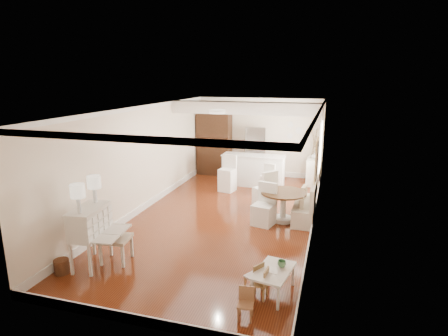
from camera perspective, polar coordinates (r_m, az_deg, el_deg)
The scene contains 20 objects.
room at distance 9.48m, azimuth 0.72°, elevation 4.38°, with size 9.00×9.04×2.82m.
secretary_bureau at distance 7.62m, azimuth -19.66°, elevation -9.81°, with size 0.91×0.93×1.17m, color silver.
gustavian_armchair at distance 7.65m, azimuth -16.18°, elevation -10.15°, with size 0.57×0.57×0.99m, color silver.
wicker_basket at distance 7.70m, azimuth -23.50°, elevation -13.59°, with size 0.27×0.27×0.27m, color #522D19.
kids_table at distance 6.52m, azimuth 7.52°, elevation -16.82°, with size 0.53×0.88×0.44m, color silver.
kids_chair_a at distance 6.39m, azimuth 5.42°, elevation -16.99°, with size 0.26×0.26×0.53m, color tan.
kids_chair_b at distance 6.57m, azimuth 4.55°, elevation -16.05°, with size 0.25×0.25×0.53m, color #9B7746.
kids_chair_c at distance 5.90m, azimuth 3.29°, elevation -20.00°, with size 0.24×0.24×0.49m, color #976644.
banquette at distance 9.69m, azimuth 12.20°, elevation -4.83°, with size 0.52×1.60×0.98m, color silver.
dining_table at distance 9.46m, azimuth 8.99°, elevation -5.83°, with size 1.12×1.12×0.76m, color #4C3018.
slip_chair_near at distance 9.15m, azimuth 6.09°, elevation -5.57°, with size 0.48×0.51×1.02m, color white.
slip_chair_far at distance 10.42m, azimuth 6.23°, elevation -3.08°, with size 0.50×0.52×1.05m, color white.
breakfast_counter at distance 12.41m, azimuth 4.48°, elevation -0.33°, with size 2.05×0.65×1.03m, color white.
bar_stool_left at distance 11.74m, azimuth 0.50°, elevation -0.83°, with size 0.46×0.46×1.14m, color white.
bar_stool_right at distance 11.61m, azimuth 6.62°, elevation -1.68°, with size 0.36×0.36×0.91m, color white.
pantry_cabinet at distance 13.73m, azimuth -1.48°, elevation 3.78°, with size 1.20×0.60×2.30m, color #381E11.
fridge at distance 13.29m, azimuth 6.31°, elevation 2.27°, with size 0.75×0.65×1.80m, color silver.
sideboard at distance 12.91m, azimuth 13.40°, elevation -0.45°, with size 0.41×0.92×0.88m, color white.
pencil_cup at distance 6.50m, azimuth 8.80°, elevation -14.22°, with size 0.14×0.14×0.11m, color #518B5B.
branch_vase at distance 12.80m, azimuth 13.56°, elevation 1.88°, with size 0.18×0.18×0.19m, color white.
Camera 1 is at (2.59, -8.68, 3.52)m, focal length 30.00 mm.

